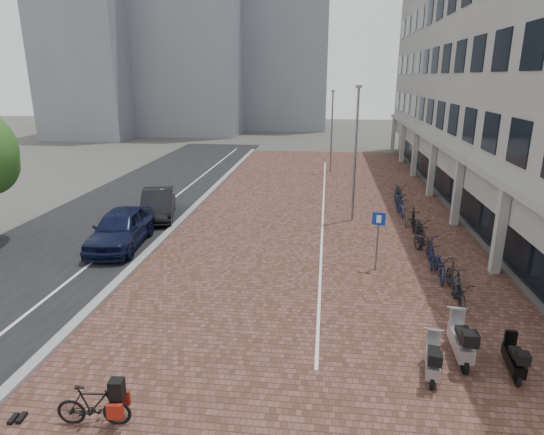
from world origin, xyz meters
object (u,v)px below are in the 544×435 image
(scooter_back, at_px, (461,339))
(scooter_front, at_px, (433,358))
(scooter_mid, at_px, (514,357))
(car_dark, at_px, (158,204))
(parking_sign, at_px, (378,232))
(car_navy, at_px, (121,228))
(hero_bike, at_px, (93,405))

(scooter_back, bearing_deg, scooter_front, -134.48)
(scooter_front, relative_size, scooter_mid, 1.08)
(car_dark, relative_size, parking_sign, 1.94)
(car_navy, xyz_separation_m, car_dark, (0.10, 4.42, -0.09))
(hero_bike, xyz_separation_m, scooter_back, (8.46, 3.44, 0.10))
(hero_bike, xyz_separation_m, scooter_mid, (9.62, 2.93, -0.02))
(scooter_front, distance_m, scooter_mid, 2.07)
(car_navy, distance_m, parking_sign, 11.02)
(car_dark, height_order, hero_bike, car_dark)
(scooter_mid, height_order, parking_sign, parking_sign)
(scooter_front, distance_m, parking_sign, 6.69)
(car_dark, distance_m, scooter_front, 16.96)
(car_dark, distance_m, parking_sign, 12.31)
(hero_bike, bearing_deg, scooter_front, -75.96)
(car_dark, xyz_separation_m, parking_sign, (10.81, -5.83, 0.82))
(car_navy, height_order, parking_sign, parking_sign)
(car_dark, bearing_deg, scooter_mid, -57.18)
(car_dark, relative_size, scooter_back, 2.56)
(car_navy, distance_m, car_dark, 4.42)
(scooter_back, bearing_deg, scooter_mid, -21.42)
(scooter_front, xyz_separation_m, parking_sign, (-0.76, 6.56, 1.04))
(hero_bike, height_order, scooter_back, scooter_back)
(car_navy, bearing_deg, parking_sign, -12.28)
(car_navy, distance_m, scooter_front, 14.14)
(scooter_back, bearing_deg, parking_sign, 108.33)
(car_navy, relative_size, parking_sign, 2.09)
(scooter_front, xyz_separation_m, scooter_back, (0.88, 0.83, 0.09))
(hero_bike, distance_m, parking_sign, 11.47)
(scooter_mid, bearing_deg, car_dark, 144.46)
(scooter_front, distance_m, scooter_back, 1.22)
(scooter_mid, xyz_separation_m, scooter_back, (-1.16, 0.51, 0.13))
(car_navy, bearing_deg, hero_bike, -73.75)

